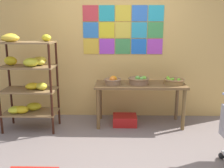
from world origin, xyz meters
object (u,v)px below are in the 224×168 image
fruit_basket_right (139,80)px  banana_shelf_unit (28,76)px  fruit_basket_back_left (113,81)px  fruit_basket_centre (174,81)px  produce_crate_under_table (125,120)px  display_table (140,89)px

fruit_basket_right → banana_shelf_unit: bearing=-173.4°
fruit_basket_back_left → fruit_basket_right: bearing=4.5°
banana_shelf_unit → fruit_basket_centre: 2.39m
produce_crate_under_table → fruit_basket_centre: bearing=1.0°
banana_shelf_unit → fruit_basket_centre: bearing=5.3°
produce_crate_under_table → banana_shelf_unit: bearing=-172.5°
fruit_basket_right → produce_crate_under_table: size_ratio=0.86×
banana_shelf_unit → display_table: size_ratio=1.04×
fruit_basket_back_left → produce_crate_under_table: size_ratio=0.71×
fruit_basket_back_left → fruit_basket_centre: bearing=2.6°
display_table → fruit_basket_back_left: (-0.46, -0.07, 0.17)m
banana_shelf_unit → produce_crate_under_table: bearing=7.5°
display_table → fruit_basket_right: 0.17m
display_table → fruit_basket_right: fruit_basket_right is taller
fruit_basket_right → produce_crate_under_table: bearing=-179.7°
fruit_basket_centre → fruit_basket_back_left: (-1.02, -0.05, 0.01)m
fruit_basket_centre → produce_crate_under_table: bearing=-179.0°
produce_crate_under_table → fruit_basket_back_left: bearing=-171.0°
banana_shelf_unit → fruit_basket_right: size_ratio=4.49×
display_table → fruit_basket_right: bearing=-120.4°
banana_shelf_unit → produce_crate_under_table: (1.57, 0.21, -0.82)m
display_table → fruit_basket_centre: (0.56, -0.03, 0.15)m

